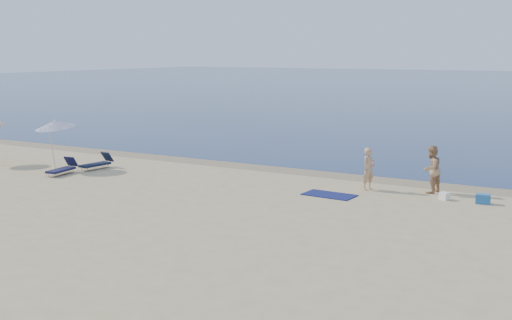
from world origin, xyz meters
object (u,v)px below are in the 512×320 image
Objects in this scene: person_left at (369,169)px; umbrella_near at (55,124)px; blue_cooler at (483,199)px; person_right at (431,169)px.

person_left is 0.70× the size of umbrella_near.
person_left is 3.37× the size of blue_cooler.
blue_cooler is (2.08, -0.87, -0.73)m from person_right.
person_left is at bearing 26.72° from umbrella_near.
umbrella_near reaches higher than person_right.
blue_cooler is (4.31, -0.19, -0.65)m from person_left.
person_left reaches higher than blue_cooler.
person_right is 16.54m from umbrella_near.
person_left is 14.24m from umbrella_near.
umbrella_near is (-18.24, -2.48, 1.86)m from blue_cooler.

